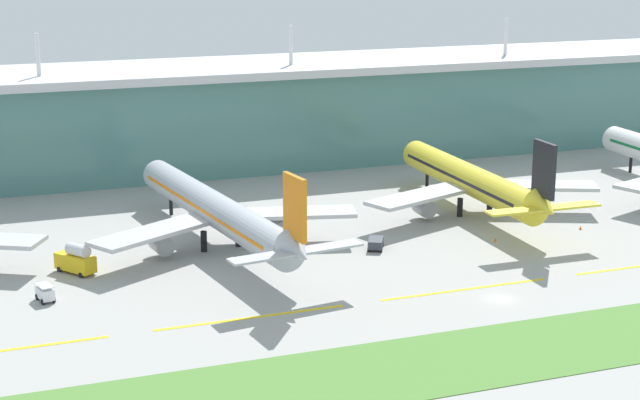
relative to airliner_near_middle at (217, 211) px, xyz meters
name	(u,v)px	position (x,y,z in m)	size (l,w,h in m)	color
ground_plane	(500,299)	(32.68, -40.03, -6.45)	(600.00, 600.00, 0.00)	#9E9E99
terminal_building	(284,111)	(32.68, 61.93, 5.57)	(288.00, 34.00, 32.63)	slate
airliner_near_middle	(217,211)	(0.00, 0.00, 0.00)	(48.35, 69.02, 18.90)	#ADB2BC
airliner_far_middle	(472,181)	(51.84, 4.17, -0.01)	(48.79, 59.83, 18.90)	yellow
taxiway_stripe_west	(0,351)	(-38.32, -34.56, -6.43)	(28.00, 0.70, 0.04)	yellow
taxiway_stripe_mid_west	(251,318)	(-4.32, -34.56, -6.43)	(28.00, 0.70, 0.04)	yellow
taxiway_stripe_centre	(465,289)	(29.68, -34.56, -6.43)	(28.00, 0.70, 0.04)	yellow
grass_verge	(569,343)	(32.68, -57.94, -6.40)	(300.00, 18.00, 0.10)	#518438
pushback_tug	(376,243)	(25.11, -10.88, -5.35)	(4.17, 5.01, 1.85)	#333842
fuel_truck	(76,260)	(-24.91, -6.00, -4.19)	(6.24, 7.40, 4.95)	gold
baggage_cart	(45,293)	(-30.91, -17.43, -5.19)	(2.72, 3.92, 2.48)	silver
safety_cone_left_wingtip	(495,240)	(46.72, -14.11, -6.10)	(0.56, 0.56, 0.70)	orange
safety_cone_nose_front	(581,228)	(65.19, -13.00, -6.10)	(0.56, 0.56, 0.70)	orange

